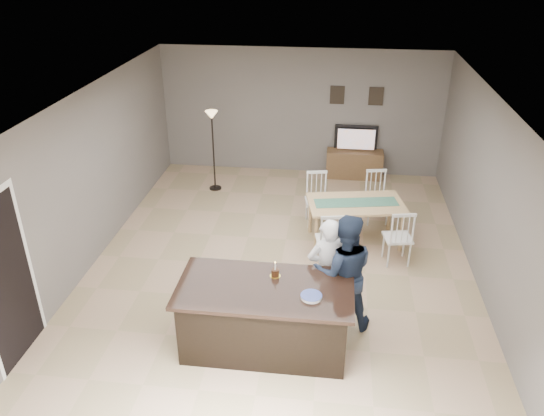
# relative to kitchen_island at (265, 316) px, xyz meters

# --- Properties ---
(floor) EXTENTS (8.00, 8.00, 0.00)m
(floor) POSITION_rel_kitchen_island_xyz_m (0.00, 1.80, -0.45)
(floor) COLOR tan
(floor) RESTS_ON ground
(room_shell) EXTENTS (8.00, 8.00, 8.00)m
(room_shell) POSITION_rel_kitchen_island_xyz_m (0.00, 1.80, 1.22)
(room_shell) COLOR slate
(room_shell) RESTS_ON floor
(kitchen_island) EXTENTS (2.15, 1.10, 0.90)m
(kitchen_island) POSITION_rel_kitchen_island_xyz_m (0.00, 0.00, 0.00)
(kitchen_island) COLOR black
(kitchen_island) RESTS_ON floor
(tv_console) EXTENTS (1.20, 0.40, 0.60)m
(tv_console) POSITION_rel_kitchen_island_xyz_m (1.20, 5.57, -0.15)
(tv_console) COLOR brown
(tv_console) RESTS_ON floor
(television) EXTENTS (0.91, 0.12, 0.53)m
(television) POSITION_rel_kitchen_island_xyz_m (1.20, 5.64, 0.41)
(television) COLOR black
(television) RESTS_ON tv_console
(tv_screen_glow) EXTENTS (0.78, 0.00, 0.78)m
(tv_screen_glow) POSITION_rel_kitchen_island_xyz_m (1.20, 5.56, 0.42)
(tv_screen_glow) COLOR orange
(tv_screen_glow) RESTS_ON tv_console
(picture_frames) EXTENTS (1.10, 0.02, 0.38)m
(picture_frames) POSITION_rel_kitchen_island_xyz_m (1.15, 5.78, 1.30)
(picture_frames) COLOR black
(picture_frames) RESTS_ON room_shell
(doorway) EXTENTS (0.00, 2.10, 2.65)m
(doorway) POSITION_rel_kitchen_island_xyz_m (-2.99, -0.50, 0.80)
(doorway) COLOR black
(doorway) RESTS_ON floor
(woman) EXTENTS (0.64, 0.52, 1.51)m
(woman) POSITION_rel_kitchen_island_xyz_m (0.73, 0.68, 0.30)
(woman) COLOR silver
(woman) RESTS_ON floor
(man) EXTENTS (0.85, 0.69, 1.64)m
(man) POSITION_rel_kitchen_island_xyz_m (0.95, 0.55, 0.37)
(man) COLOR #1A253B
(man) RESTS_ON floor
(birthday_cake) EXTENTS (0.14, 0.14, 0.21)m
(birthday_cake) POSITION_rel_kitchen_island_xyz_m (0.10, 0.25, 0.50)
(birthday_cake) COLOR gold
(birthday_cake) RESTS_ON kitchen_island
(plate_stack) EXTENTS (0.25, 0.25, 0.04)m
(plate_stack) POSITION_rel_kitchen_island_xyz_m (0.57, -0.15, 0.47)
(plate_stack) COLOR white
(plate_stack) RESTS_ON kitchen_island
(dining_table) EXTENTS (1.81, 2.03, 0.96)m
(dining_table) POSITION_rel_kitchen_island_xyz_m (1.16, 2.78, 0.16)
(dining_table) COLOR tan
(dining_table) RESTS_ON floor
(floor_lamp) EXTENTS (0.25, 0.25, 1.67)m
(floor_lamp) POSITION_rel_kitchen_island_xyz_m (-1.67, 4.60, 0.84)
(floor_lamp) COLOR black
(floor_lamp) RESTS_ON floor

